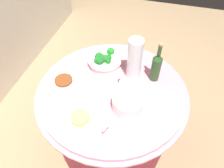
{
  "coord_description": "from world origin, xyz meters",
  "views": [
    {
      "loc": [
        -0.99,
        -0.27,
        1.93
      ],
      "look_at": [
        0.0,
        0.0,
        0.79
      ],
      "focal_mm": 33.48,
      "sensor_mm": 36.0,
      "label": 1
    }
  ],
  "objects_px": {
    "decorative_fruit_vase": "(134,62)",
    "serving_tongs": "(102,96)",
    "broccoli_bowl": "(104,60)",
    "food_plate_noodles": "(80,119)",
    "wine_bottle": "(156,66)",
    "food_plate_stir_fry": "(64,81)",
    "label_placard_front": "(105,131)",
    "label_placard_mid": "(120,78)",
    "plate_stack": "(128,103)"
  },
  "relations": [
    {
      "from": "plate_stack",
      "to": "serving_tongs",
      "type": "height_order",
      "value": "plate_stack"
    },
    {
      "from": "label_placard_mid",
      "to": "wine_bottle",
      "type": "bearing_deg",
      "value": -67.99
    },
    {
      "from": "food_plate_noodles",
      "to": "food_plate_stir_fry",
      "type": "distance_m",
      "value": 0.38
    },
    {
      "from": "serving_tongs",
      "to": "food_plate_noodles",
      "type": "xyz_separation_m",
      "value": [
        -0.22,
        0.08,
        0.01
      ]
    },
    {
      "from": "serving_tongs",
      "to": "food_plate_stir_fry",
      "type": "distance_m",
      "value": 0.33
    },
    {
      "from": "broccoli_bowl",
      "to": "wine_bottle",
      "type": "bearing_deg",
      "value": -96.65
    },
    {
      "from": "serving_tongs",
      "to": "label_placard_front",
      "type": "xyz_separation_m",
      "value": [
        -0.27,
        -0.11,
        0.03
      ]
    },
    {
      "from": "wine_bottle",
      "to": "plate_stack",
      "type": "bearing_deg",
      "value": 157.46
    },
    {
      "from": "broccoli_bowl",
      "to": "plate_stack",
      "type": "distance_m",
      "value": 0.48
    },
    {
      "from": "decorative_fruit_vase",
      "to": "food_plate_noodles",
      "type": "bearing_deg",
      "value": 153.09
    },
    {
      "from": "label_placard_front",
      "to": "wine_bottle",
      "type": "bearing_deg",
      "value": -22.19
    },
    {
      "from": "plate_stack",
      "to": "serving_tongs",
      "type": "distance_m",
      "value": 0.21
    },
    {
      "from": "food_plate_stir_fry",
      "to": "label_placard_mid",
      "type": "bearing_deg",
      "value": -73.27
    },
    {
      "from": "plate_stack",
      "to": "wine_bottle",
      "type": "distance_m",
      "value": 0.37
    },
    {
      "from": "decorative_fruit_vase",
      "to": "serving_tongs",
      "type": "relative_size",
      "value": 2.22
    },
    {
      "from": "wine_bottle",
      "to": "food_plate_stir_fry",
      "type": "distance_m",
      "value": 0.71
    },
    {
      "from": "wine_bottle",
      "to": "decorative_fruit_vase",
      "type": "bearing_deg",
      "value": 94.56
    },
    {
      "from": "broccoli_bowl",
      "to": "serving_tongs",
      "type": "bearing_deg",
      "value": -166.06
    },
    {
      "from": "plate_stack",
      "to": "wine_bottle",
      "type": "relative_size",
      "value": 0.62
    },
    {
      "from": "broccoli_bowl",
      "to": "wine_bottle",
      "type": "relative_size",
      "value": 0.83
    },
    {
      "from": "decorative_fruit_vase",
      "to": "serving_tongs",
      "type": "bearing_deg",
      "value": 147.54
    },
    {
      "from": "food_plate_noodles",
      "to": "label_placard_front",
      "type": "relative_size",
      "value": 4.0
    },
    {
      "from": "serving_tongs",
      "to": "food_plate_noodles",
      "type": "distance_m",
      "value": 0.24
    },
    {
      "from": "wine_bottle",
      "to": "food_plate_stir_fry",
      "type": "height_order",
      "value": "wine_bottle"
    },
    {
      "from": "decorative_fruit_vase",
      "to": "label_placard_front",
      "type": "relative_size",
      "value": 6.18
    },
    {
      "from": "food_plate_noodles",
      "to": "food_plate_stir_fry",
      "type": "height_order",
      "value": "food_plate_noodles"
    },
    {
      "from": "broccoli_bowl",
      "to": "food_plate_noodles",
      "type": "bearing_deg",
      "value": -179.56
    },
    {
      "from": "broccoli_bowl",
      "to": "label_placard_mid",
      "type": "relative_size",
      "value": 5.09
    },
    {
      "from": "food_plate_noodles",
      "to": "label_placard_front",
      "type": "bearing_deg",
      "value": -104.6
    },
    {
      "from": "broccoli_bowl",
      "to": "food_plate_noodles",
      "type": "relative_size",
      "value": 1.27
    },
    {
      "from": "wine_bottle",
      "to": "label_placard_front",
      "type": "height_order",
      "value": "wine_bottle"
    },
    {
      "from": "broccoli_bowl",
      "to": "label_placard_front",
      "type": "height_order",
      "value": "broccoli_bowl"
    },
    {
      "from": "food_plate_stir_fry",
      "to": "label_placard_front",
      "type": "xyz_separation_m",
      "value": [
        -0.33,
        -0.44,
        0.02
      ]
    },
    {
      "from": "food_plate_noodles",
      "to": "wine_bottle",
      "type": "bearing_deg",
      "value": -39.2
    },
    {
      "from": "plate_stack",
      "to": "broccoli_bowl",
      "type": "bearing_deg",
      "value": 36.56
    },
    {
      "from": "food_plate_stir_fry",
      "to": "broccoli_bowl",
      "type": "bearing_deg",
      "value": -41.51
    },
    {
      "from": "plate_stack",
      "to": "wine_bottle",
      "type": "bearing_deg",
      "value": -22.54
    },
    {
      "from": "decorative_fruit_vase",
      "to": "food_plate_stir_fry",
      "type": "xyz_separation_m",
      "value": [
        -0.21,
        0.5,
        -0.14
      ]
    },
    {
      "from": "plate_stack",
      "to": "food_plate_stir_fry",
      "type": "bearing_deg",
      "value": 78.5
    },
    {
      "from": "plate_stack",
      "to": "food_plate_stir_fry",
      "type": "relative_size",
      "value": 0.95
    },
    {
      "from": "broccoli_bowl",
      "to": "serving_tongs",
      "type": "distance_m",
      "value": 0.35
    },
    {
      "from": "broccoli_bowl",
      "to": "wine_bottle",
      "type": "xyz_separation_m",
      "value": [
        -0.05,
        -0.42,
        0.08
      ]
    },
    {
      "from": "food_plate_stir_fry",
      "to": "wine_bottle",
      "type": "bearing_deg",
      "value": -71.25
    },
    {
      "from": "decorative_fruit_vase",
      "to": "wine_bottle",
      "type": "bearing_deg",
      "value": -85.44
    },
    {
      "from": "broccoli_bowl",
      "to": "wine_bottle",
      "type": "height_order",
      "value": "wine_bottle"
    },
    {
      "from": "serving_tongs",
      "to": "food_plate_noodles",
      "type": "bearing_deg",
      "value": 160.66
    },
    {
      "from": "plate_stack",
      "to": "wine_bottle",
      "type": "xyz_separation_m",
      "value": [
        0.33,
        -0.14,
        0.08
      ]
    },
    {
      "from": "wine_bottle",
      "to": "label_placard_front",
      "type": "xyz_separation_m",
      "value": [
        -0.56,
        0.23,
        -0.1
      ]
    },
    {
      "from": "food_plate_stir_fry",
      "to": "label_placard_front",
      "type": "bearing_deg",
      "value": -127.52
    },
    {
      "from": "food_plate_stir_fry",
      "to": "label_placard_mid",
      "type": "relative_size",
      "value": 4.0
    }
  ]
}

